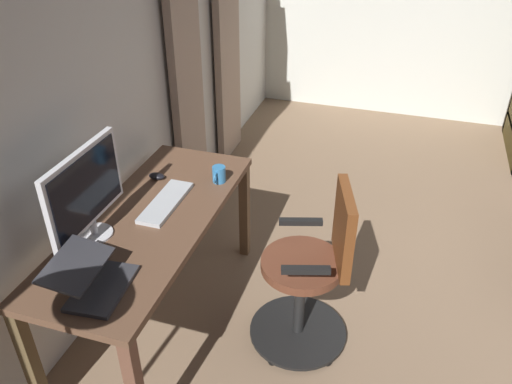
% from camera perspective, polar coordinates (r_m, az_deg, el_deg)
% --- Properties ---
extents(back_room_partition, '(5.79, 0.10, 2.53)m').
position_cam_1_polar(back_room_partition, '(3.35, -14.02, 12.89)').
color(back_room_partition, silver).
rests_on(back_room_partition, ground).
extents(curtain_left_panel, '(0.47, 0.06, 2.14)m').
position_cam_1_polar(curtain_left_panel, '(4.60, -3.24, 16.44)').
color(curtain_left_panel, tan).
rests_on(curtain_left_panel, ground).
extents(curtain_right_panel, '(0.44, 0.06, 2.14)m').
position_cam_1_polar(curtain_right_panel, '(3.85, -7.76, 12.99)').
color(curtain_right_panel, tan).
rests_on(curtain_right_panel, ground).
extents(desk, '(1.58, 0.63, 0.75)m').
position_cam_1_polar(desk, '(2.85, -11.49, -4.42)').
color(desk, brown).
rests_on(desk, ground).
extents(office_chair, '(0.56, 0.56, 0.99)m').
position_cam_1_polar(office_chair, '(2.82, 6.26, -9.12)').
color(office_chair, black).
rests_on(office_chair, ground).
extents(computer_monitor, '(0.57, 0.18, 0.47)m').
position_cam_1_polar(computer_monitor, '(2.60, -18.36, 0.10)').
color(computer_monitor, silver).
rests_on(computer_monitor, desk).
extents(computer_keyboard, '(0.44, 0.14, 0.02)m').
position_cam_1_polar(computer_keyboard, '(2.88, -9.96, -1.14)').
color(computer_keyboard, '#B7BCC1').
rests_on(computer_keyboard, desk).
extents(laptop, '(0.36, 0.34, 0.15)m').
position_cam_1_polar(laptop, '(2.39, -17.64, -9.21)').
color(laptop, '#333338').
rests_on(laptop, desk).
extents(computer_mouse, '(0.06, 0.10, 0.04)m').
position_cam_1_polar(computer_mouse, '(3.13, -10.95, 1.75)').
color(computer_mouse, black).
rests_on(computer_mouse, desk).
extents(mug_coffee, '(0.12, 0.08, 0.10)m').
position_cam_1_polar(mug_coffee, '(3.03, -4.15, 1.95)').
color(mug_coffee, teal).
rests_on(mug_coffee, desk).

